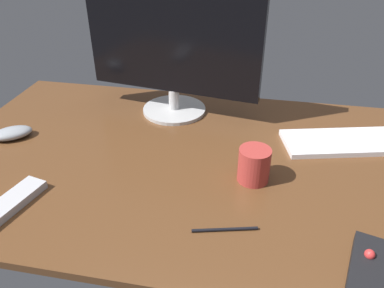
# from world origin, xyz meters

# --- Properties ---
(desk) EXTENTS (1.40, 0.84, 0.02)m
(desk) POSITION_xyz_m (0.00, 0.00, 0.01)
(desk) COLOR brown
(desk) RESTS_ON ground
(monitor) EXTENTS (0.55, 0.21, 0.39)m
(monitor) POSITION_xyz_m (-0.11, 0.27, 0.23)
(monitor) COLOR silver
(monitor) RESTS_ON desk
(keyboard) EXTENTS (0.37, 0.22, 0.02)m
(keyboard) POSITION_xyz_m (0.42, 0.15, 0.03)
(keyboard) COLOR white
(keyboard) RESTS_ON desk
(computer_mouse) EXTENTS (0.13, 0.12, 0.03)m
(computer_mouse) POSITION_xyz_m (-0.54, 0.01, 0.04)
(computer_mouse) COLOR #999EA5
(computer_mouse) RESTS_ON desk
(media_remote) EXTENTS (0.10, 0.17, 0.04)m
(media_remote) POSITION_xyz_m (0.39, -0.31, 0.03)
(media_remote) COLOR black
(media_remote) RESTS_ON desk
(tv_remote) EXTENTS (0.09, 0.19, 0.02)m
(tv_remote) POSITION_xyz_m (-0.37, -0.27, 0.03)
(tv_remote) COLOR #B7B7BC
(tv_remote) RESTS_ON desk
(coffee_mug) EXTENTS (0.08, 0.08, 0.09)m
(coffee_mug) POSITION_xyz_m (0.17, -0.06, 0.06)
(coffee_mug) COLOR #B23833
(coffee_mug) RESTS_ON desk
(pen) EXTENTS (0.14, 0.04, 0.01)m
(pen) POSITION_xyz_m (0.12, -0.25, 0.02)
(pen) COLOR black
(pen) RESTS_ON desk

